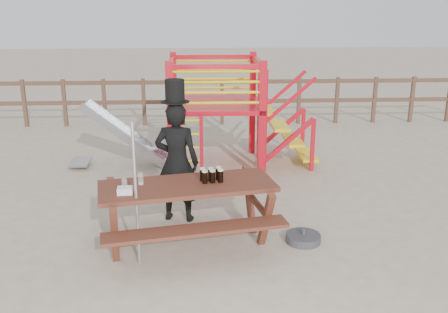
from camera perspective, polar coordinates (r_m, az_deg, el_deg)
ground at (r=6.43m, az=-1.65°, el=-10.97°), size 60.00×60.00×0.00m
back_fence at (r=12.88m, az=-2.47°, el=6.88°), size 15.09×0.09×1.20m
playground_fort at (r=9.46m, az=-1.50°, el=5.20°), size 4.71×1.84×2.10m
picnic_table at (r=6.41m, az=-4.17°, el=-5.78°), size 2.44×1.90×0.85m
man_with_hat at (r=7.07m, az=-5.42°, el=-0.31°), size 0.70×0.53×2.05m
metal_pole at (r=5.92m, az=-10.02°, el=-4.40°), size 0.04×0.04×1.77m
parasol_base at (r=6.76m, az=9.04°, el=-9.19°), size 0.46×0.46×0.19m
paper_bag at (r=6.07m, az=-11.25°, el=-3.84°), size 0.19×0.15×0.08m
stout_pints at (r=6.34m, az=-1.42°, el=-2.11°), size 0.30×0.22×0.17m
empty_glasses at (r=6.25m, az=-10.39°, el=-2.89°), size 0.24×0.27×0.15m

